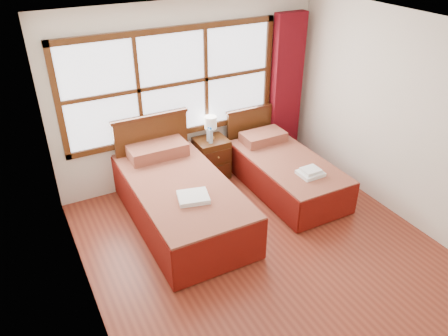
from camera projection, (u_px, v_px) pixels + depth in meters
floor at (270, 257)px, 5.19m from camera, size 4.50×4.50×0.00m
ceiling at (285, 35)px, 3.89m from camera, size 4.50×4.50×0.00m
wall_back at (189, 94)px, 6.26m from camera, size 4.00×0.00×4.00m
wall_left at (81, 215)px, 3.73m from camera, size 0.00×4.50×4.50m
wall_right at (413, 125)px, 5.35m from camera, size 0.00×4.50×4.50m
window at (173, 84)px, 6.03m from camera, size 3.16×0.06×1.56m
curtain at (286, 88)px, 6.86m from camera, size 0.50×0.16×2.30m
bed_left at (179, 197)px, 5.67m from camera, size 1.17×2.28×1.15m
bed_right at (285, 171)px, 6.37m from camera, size 0.98×2.00×0.94m
nightstand at (212, 158)px, 6.65m from camera, size 0.47×0.47×0.63m
towels_left at (193, 197)px, 5.15m from camera, size 0.42×0.39×0.06m
towels_right at (311, 172)px, 5.84m from camera, size 0.32×0.28×0.09m
lamp at (211, 123)px, 6.40m from camera, size 0.18×0.18×0.35m
bottle_near at (209, 134)px, 6.41m from camera, size 0.06×0.06×0.23m
bottle_far at (211, 136)px, 6.35m from camera, size 0.06×0.06×0.24m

